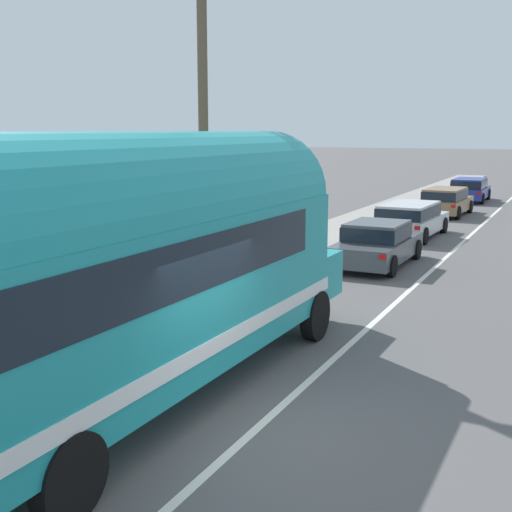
{
  "coord_description": "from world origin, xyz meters",
  "views": [
    {
      "loc": [
        3.84,
        -7.82,
        4.14
      ],
      "look_at": [
        -1.69,
        3.5,
        1.76
      ],
      "focal_mm": 46.7,
      "sensor_mm": 36.0,
      "label": 1
    }
  ],
  "objects_px": {
    "car_third": "(446,200)",
    "car_fourth": "(470,188)",
    "utility_pole": "(203,118)",
    "painted_bus": "(125,260)",
    "car_lead": "(377,242)",
    "car_second": "(410,218)"
  },
  "relations": [
    {
      "from": "car_fourth",
      "to": "utility_pole",
      "type": "bearing_deg",
      "value": -95.11
    },
    {
      "from": "utility_pole",
      "to": "car_lead",
      "type": "xyz_separation_m",
      "value": [
        2.75,
        5.82,
        -3.69
      ]
    },
    {
      "from": "painted_bus",
      "to": "utility_pole",
      "type": "bearing_deg",
      "value": 111.01
    },
    {
      "from": "car_third",
      "to": "car_fourth",
      "type": "distance_m",
      "value": 7.39
    },
    {
      "from": "utility_pole",
      "to": "painted_bus",
      "type": "distance_m",
      "value": 7.27
    },
    {
      "from": "car_second",
      "to": "car_third",
      "type": "distance_m",
      "value": 7.57
    },
    {
      "from": "painted_bus",
      "to": "car_lead",
      "type": "distance_m",
      "value": 12.41
    },
    {
      "from": "car_lead",
      "to": "car_third",
      "type": "relative_size",
      "value": 1.01
    },
    {
      "from": "car_third",
      "to": "car_fourth",
      "type": "bearing_deg",
      "value": 89.86
    },
    {
      "from": "car_fourth",
      "to": "car_second",
      "type": "bearing_deg",
      "value": -89.99
    },
    {
      "from": "car_lead",
      "to": "car_fourth",
      "type": "xyz_separation_m",
      "value": [
        -0.36,
        20.87,
        0.05
      ]
    },
    {
      "from": "utility_pole",
      "to": "car_third",
      "type": "height_order",
      "value": "utility_pole"
    },
    {
      "from": "car_lead",
      "to": "car_second",
      "type": "height_order",
      "value": "same"
    },
    {
      "from": "car_lead",
      "to": "car_fourth",
      "type": "height_order",
      "value": "same"
    },
    {
      "from": "utility_pole",
      "to": "car_fourth",
      "type": "relative_size",
      "value": 1.94
    },
    {
      "from": "utility_pole",
      "to": "painted_bus",
      "type": "relative_size",
      "value": 0.73
    },
    {
      "from": "utility_pole",
      "to": "car_third",
      "type": "relative_size",
      "value": 1.92
    },
    {
      "from": "utility_pole",
      "to": "painted_bus",
      "type": "height_order",
      "value": "utility_pole"
    },
    {
      "from": "car_lead",
      "to": "car_second",
      "type": "distance_m",
      "value": 5.92
    },
    {
      "from": "painted_bus",
      "to": "car_second",
      "type": "xyz_separation_m",
      "value": [
        -0.1,
        18.22,
        -1.51
      ]
    },
    {
      "from": "utility_pole",
      "to": "car_fourth",
      "type": "height_order",
      "value": "utility_pole"
    },
    {
      "from": "car_lead",
      "to": "car_third",
      "type": "height_order",
      "value": "same"
    }
  ]
}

